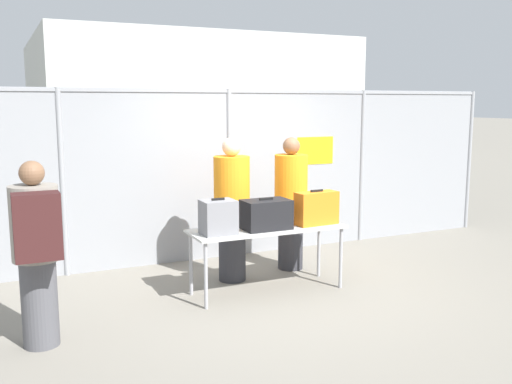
{
  "coord_description": "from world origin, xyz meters",
  "views": [
    {
      "loc": [
        -2.93,
        -5.47,
        2.13
      ],
      "look_at": [
        -0.06,
        0.74,
        1.05
      ],
      "focal_mm": 40.0,
      "sensor_mm": 36.0,
      "label": 1
    }
  ],
  "objects_px": {
    "security_worker_far": "(291,202)",
    "traveler_hooded": "(37,247)",
    "suitcase_grey": "(218,217)",
    "security_worker_near": "(232,208)",
    "suitcase_orange": "(316,208)",
    "inspection_table": "(267,233)",
    "utility_trailer": "(230,193)",
    "suitcase_black": "(266,214)"
  },
  "relations": [
    {
      "from": "inspection_table",
      "to": "traveler_hooded",
      "type": "height_order",
      "value": "traveler_hooded"
    },
    {
      "from": "suitcase_orange",
      "to": "security_worker_near",
      "type": "height_order",
      "value": "security_worker_near"
    },
    {
      "from": "suitcase_orange",
      "to": "security_worker_far",
      "type": "bearing_deg",
      "value": 84.08
    },
    {
      "from": "suitcase_grey",
      "to": "utility_trailer",
      "type": "bearing_deg",
      "value": 66.32
    },
    {
      "from": "inspection_table",
      "to": "suitcase_orange",
      "type": "height_order",
      "value": "suitcase_orange"
    },
    {
      "from": "suitcase_black",
      "to": "traveler_hooded",
      "type": "xyz_separation_m",
      "value": [
        -2.41,
        -0.49,
        0.0
      ]
    },
    {
      "from": "suitcase_orange",
      "to": "utility_trailer",
      "type": "height_order",
      "value": "suitcase_orange"
    },
    {
      "from": "security_worker_far",
      "to": "traveler_hooded",
      "type": "bearing_deg",
      "value": 39.8
    },
    {
      "from": "utility_trailer",
      "to": "suitcase_black",
      "type": "bearing_deg",
      "value": -107.19
    },
    {
      "from": "inspection_table",
      "to": "suitcase_grey",
      "type": "bearing_deg",
      "value": -174.83
    },
    {
      "from": "suitcase_orange",
      "to": "utility_trailer",
      "type": "bearing_deg",
      "value": 80.66
    },
    {
      "from": "security_worker_near",
      "to": "security_worker_far",
      "type": "relative_size",
      "value": 1.02
    },
    {
      "from": "inspection_table",
      "to": "suitcase_orange",
      "type": "relative_size",
      "value": 3.48
    },
    {
      "from": "suitcase_black",
      "to": "security_worker_far",
      "type": "height_order",
      "value": "security_worker_far"
    },
    {
      "from": "suitcase_grey",
      "to": "security_worker_near",
      "type": "xyz_separation_m",
      "value": [
        0.41,
        0.61,
        -0.03
      ]
    },
    {
      "from": "utility_trailer",
      "to": "suitcase_grey",
      "type": "bearing_deg",
      "value": -113.68
    },
    {
      "from": "inspection_table",
      "to": "traveler_hooded",
      "type": "distance_m",
      "value": 2.52
    },
    {
      "from": "traveler_hooded",
      "to": "security_worker_far",
      "type": "xyz_separation_m",
      "value": [
        3.12,
        1.23,
        -0.03
      ]
    },
    {
      "from": "suitcase_orange",
      "to": "traveler_hooded",
      "type": "relative_size",
      "value": 0.31
    },
    {
      "from": "suitcase_grey",
      "to": "security_worker_far",
      "type": "bearing_deg",
      "value": 30.35
    },
    {
      "from": "suitcase_grey",
      "to": "security_worker_near",
      "type": "relative_size",
      "value": 0.23
    },
    {
      "from": "suitcase_orange",
      "to": "traveler_hooded",
      "type": "bearing_deg",
      "value": -171.34
    },
    {
      "from": "suitcase_grey",
      "to": "security_worker_near",
      "type": "bearing_deg",
      "value": 56.22
    },
    {
      "from": "suitcase_grey",
      "to": "suitcase_orange",
      "type": "distance_m",
      "value": 1.2
    },
    {
      "from": "suitcase_grey",
      "to": "utility_trailer",
      "type": "distance_m",
      "value": 4.81
    },
    {
      "from": "suitcase_grey",
      "to": "suitcase_orange",
      "type": "xyz_separation_m",
      "value": [
        1.2,
        -0.02,
        0.01
      ]
    },
    {
      "from": "traveler_hooded",
      "to": "suitcase_orange",
      "type": "bearing_deg",
      "value": 20.56
    },
    {
      "from": "traveler_hooded",
      "to": "security_worker_near",
      "type": "height_order",
      "value": "security_worker_near"
    },
    {
      "from": "suitcase_orange",
      "to": "utility_trailer",
      "type": "distance_m",
      "value": 4.49
    },
    {
      "from": "inspection_table",
      "to": "traveler_hooded",
      "type": "bearing_deg",
      "value": -167.67
    },
    {
      "from": "security_worker_near",
      "to": "utility_trailer",
      "type": "height_order",
      "value": "security_worker_near"
    },
    {
      "from": "inspection_table",
      "to": "suitcase_black",
      "type": "distance_m",
      "value": 0.24
    },
    {
      "from": "inspection_table",
      "to": "traveler_hooded",
      "type": "xyz_separation_m",
      "value": [
        -2.45,
        -0.54,
        0.23
      ]
    },
    {
      "from": "suitcase_black",
      "to": "traveler_hooded",
      "type": "distance_m",
      "value": 2.46
    },
    {
      "from": "suitcase_black",
      "to": "suitcase_orange",
      "type": "bearing_deg",
      "value": -2.28
    },
    {
      "from": "suitcase_grey",
      "to": "inspection_table",
      "type": "bearing_deg",
      "value": 5.17
    },
    {
      "from": "security_worker_near",
      "to": "security_worker_far",
      "type": "distance_m",
      "value": 0.88
    },
    {
      "from": "suitcase_orange",
      "to": "security_worker_near",
      "type": "xyz_separation_m",
      "value": [
        -0.79,
        0.63,
        -0.04
      ]
    },
    {
      "from": "utility_trailer",
      "to": "inspection_table",
      "type": "bearing_deg",
      "value": -106.89
    },
    {
      "from": "security_worker_near",
      "to": "security_worker_far",
      "type": "bearing_deg",
      "value": -165.12
    },
    {
      "from": "suitcase_grey",
      "to": "suitcase_black",
      "type": "distance_m",
      "value": 0.57
    },
    {
      "from": "inspection_table",
      "to": "suitcase_grey",
      "type": "xyz_separation_m",
      "value": [
        -0.61,
        -0.06,
        0.25
      ]
    }
  ]
}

